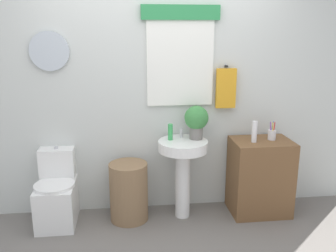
# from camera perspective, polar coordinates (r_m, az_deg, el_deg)

# --- Properties ---
(back_wall) EXTENTS (4.40, 0.18, 2.60)m
(back_wall) POSITION_cam_1_polar(r_m,az_deg,el_deg) (3.71, -1.83, 6.29)
(back_wall) COLOR silver
(back_wall) RESTS_ON ground_plane
(toilet) EXTENTS (0.38, 0.51, 0.74)m
(toilet) POSITION_cam_1_polar(r_m,az_deg,el_deg) (3.80, -17.01, -10.31)
(toilet) COLOR white
(toilet) RESTS_ON ground_plane
(laundry_hamper) EXTENTS (0.38, 0.38, 0.59)m
(laundry_hamper) POSITION_cam_1_polar(r_m,az_deg,el_deg) (3.70, -6.17, -10.22)
(laundry_hamper) COLOR #846647
(laundry_hamper) RESTS_ON ground_plane
(pedestal_sink) EXTENTS (0.49, 0.49, 0.81)m
(pedestal_sink) POSITION_cam_1_polar(r_m,az_deg,el_deg) (3.62, 2.35, -5.55)
(pedestal_sink) COLOR white
(pedestal_sink) RESTS_ON ground_plane
(faucet) EXTENTS (0.03, 0.03, 0.10)m
(faucet) POSITION_cam_1_polar(r_m,az_deg,el_deg) (3.66, 2.10, -1.06)
(faucet) COLOR silver
(faucet) RESTS_ON pedestal_sink
(wooden_cabinet) EXTENTS (0.59, 0.44, 0.78)m
(wooden_cabinet) POSITION_cam_1_polar(r_m,az_deg,el_deg) (3.90, 14.22, -7.71)
(wooden_cabinet) COLOR brown
(wooden_cabinet) RESTS_ON ground_plane
(soap_bottle) EXTENTS (0.05, 0.05, 0.16)m
(soap_bottle) POSITION_cam_1_polar(r_m,az_deg,el_deg) (3.56, 0.37, -0.95)
(soap_bottle) COLOR green
(soap_bottle) RESTS_ON pedestal_sink
(potted_plant) EXTENTS (0.24, 0.24, 0.33)m
(potted_plant) POSITION_cam_1_polar(r_m,az_deg,el_deg) (3.59, 4.48, 0.98)
(potted_plant) COLOR slate
(potted_plant) RESTS_ON pedestal_sink
(lotion_bottle) EXTENTS (0.05, 0.05, 0.21)m
(lotion_bottle) POSITION_cam_1_polar(r_m,az_deg,el_deg) (3.67, 13.41, -0.87)
(lotion_bottle) COLOR white
(lotion_bottle) RESTS_ON wooden_cabinet
(toothbrush_cup) EXTENTS (0.08, 0.08, 0.19)m
(toothbrush_cup) POSITION_cam_1_polar(r_m,az_deg,el_deg) (3.81, 16.00, -1.27)
(toothbrush_cup) COLOR silver
(toothbrush_cup) RESTS_ON wooden_cabinet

